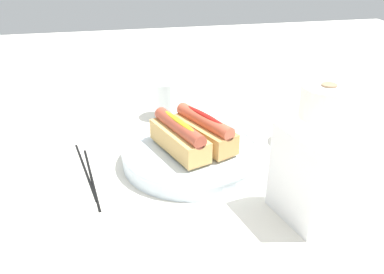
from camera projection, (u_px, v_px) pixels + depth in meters
The scene contains 9 objects.
ground_plane at pixel (185, 161), 0.83m from camera, with size 2.40×2.40×0.00m, color silver.
serving_bowl at pixel (192, 154), 0.82m from camera, with size 0.27×0.27×0.04m.
hotdog_front at pixel (179, 137), 0.79m from camera, with size 0.16×0.10×0.06m.
hotdog_back at pixel (204, 130), 0.81m from camera, with size 0.16×0.11×0.06m.
water_glass at pixel (167, 101), 1.01m from camera, with size 0.07×0.07×0.09m.
paper_towel_roll at pixel (325, 115), 0.87m from camera, with size 0.11×0.11×0.13m.
napkin_box at pixel (301, 178), 0.64m from camera, with size 0.11×0.04×0.15m, color white.
chopstick_near at pixel (91, 177), 0.78m from camera, with size 0.01×0.01×0.22m, color black.
chopstick_far at pixel (85, 169), 0.80m from camera, with size 0.01×0.01×0.22m, color black.
Camera 1 is at (0.71, -0.13, 0.42)m, focal length 39.19 mm.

